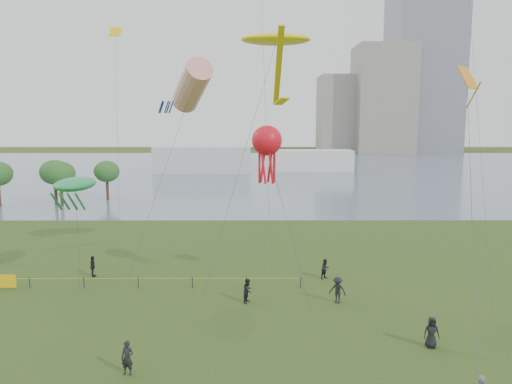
{
  "coord_description": "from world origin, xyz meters",
  "views": [
    {
      "loc": [
        -0.1,
        -19.9,
        12.42
      ],
      "look_at": [
        0.0,
        10.0,
        8.0
      ],
      "focal_mm": 35.0,
      "sensor_mm": 36.0,
      "label": 1
    }
  ],
  "objects": [
    {
      "name": "kite_stingray",
      "position": [
        1.39,
        15.84,
        17.78
      ],
      "size": [
        7.59,
        10.0,
        18.25
      ],
      "rotation": [
        0.0,
        0.0,
        -0.31
      ],
      "color": "#3F3F42"
    },
    {
      "name": "spectator_c",
      "position": [
        -12.89,
        18.23,
        0.84
      ],
      "size": [
        0.54,
        1.04,
        1.69
      ],
      "primitive_type": "imported",
      "rotation": [
        0.0,
        0.0,
        1.71
      ],
      "color": "black",
      "rests_on": "ground_plane"
    },
    {
      "name": "kite_octopus",
      "position": [
        0.75,
        13.82,
        10.85
      ],
      "size": [
        3.85,
        4.0,
        11.97
      ],
      "rotation": [
        0.0,
        0.0,
        0.28
      ],
      "color": "#3F3F42"
    },
    {
      "name": "building_mid",
      "position": [
        46.0,
        162.0,
        19.0
      ],
      "size": [
        20.0,
        20.0,
        38.0
      ],
      "primitive_type": "cube",
      "color": "gray",
      "rests_on": "ground_plane"
    },
    {
      "name": "trees",
      "position": [
        -33.4,
        49.05,
        4.83
      ],
      "size": [
        25.87,
        18.24,
        7.39
      ],
      "color": "#3D241B",
      "rests_on": "ground_plane"
    },
    {
      "name": "pavilion_left",
      "position": [
        -12.0,
        95.0,
        3.0
      ],
      "size": [
        22.0,
        8.0,
        6.0
      ],
      "primitive_type": "cube",
      "color": "silver",
      "rests_on": "ground_plane"
    },
    {
      "name": "fence",
      "position": [
        -14.8,
        15.51,
        0.55
      ],
      "size": [
        24.07,
        0.07,
        1.05
      ],
      "color": "black",
      "rests_on": "ground_plane"
    },
    {
      "name": "spectator_d",
      "position": [
        9.57,
        5.84,
        0.86
      ],
      "size": [
        0.88,
        0.61,
        1.73
      ],
      "primitive_type": "imported",
      "rotation": [
        0.0,
        0.0,
        -0.07
      ],
      "color": "black",
      "rests_on": "ground_plane"
    },
    {
      "name": "spectator_g",
      "position": [
        5.45,
        17.74,
        0.78
      ],
      "size": [
        0.96,
        0.93,
        1.56
      ],
      "primitive_type": "imported",
      "rotation": [
        0.0,
        0.0,
        0.65
      ],
      "color": "black",
      "rests_on": "ground_plane"
    },
    {
      "name": "kite_delta",
      "position": [
        11.61,
        7.77,
        13.91
      ],
      "size": [
        4.65,
        13.11,
        15.31
      ],
      "rotation": [
        0.0,
        0.0,
        0.11
      ],
      "color": "#3F3F42"
    },
    {
      "name": "spectator_b",
      "position": [
        5.54,
        12.5,
        0.91
      ],
      "size": [
        1.36,
        1.15,
        1.82
      ],
      "primitive_type": "imported",
      "rotation": [
        0.0,
        0.0,
        -0.48
      ],
      "color": "black",
      "rests_on": "ground_plane"
    },
    {
      "name": "spectator_a",
      "position": [
        -0.54,
        12.66,
        0.83
      ],
      "size": [
        0.88,
        0.98,
        1.65
      ],
      "primitive_type": "imported",
      "rotation": [
        0.0,
        0.0,
        1.19
      ],
      "color": "black",
      "rests_on": "ground_plane"
    },
    {
      "name": "lake",
      "position": [
        0.0,
        100.0,
        0.02
      ],
      "size": [
        400.0,
        120.0,
        0.08
      ],
      "primitive_type": "cube",
      "color": "slate",
      "rests_on": "ground_plane"
    },
    {
      "name": "kite_windsock",
      "position": [
        -4.78,
        18.17,
        14.83
      ],
      "size": [
        7.25,
        5.29,
        16.83
      ],
      "rotation": [
        0.0,
        0.0,
        0.37
      ],
      "color": "#3F3F42"
    },
    {
      "name": "kite_creature",
      "position": [
        -13.03,
        15.78,
        7.71
      ],
      "size": [
        2.68,
        4.91,
        8.2
      ],
      "rotation": [
        0.0,
        0.0,
        -0.27
      ],
      "color": "#3F3F42"
    },
    {
      "name": "building_low",
      "position": [
        32.0,
        168.0,
        14.0
      ],
      "size": [
        16.0,
        18.0,
        28.0
      ],
      "primitive_type": "cube",
      "color": "gray",
      "rests_on": "ground_plane"
    },
    {
      "name": "spectator_f",
      "position": [
        -6.3,
        2.96,
        0.86
      ],
      "size": [
        0.69,
        0.52,
        1.72
      ],
      "primitive_type": "imported",
      "rotation": [
        0.0,
        0.0,
        -0.19
      ],
      "color": "black",
      "rests_on": "ground_plane"
    },
    {
      "name": "pavilion_right",
      "position": [
        14.0,
        98.0,
        2.5
      ],
      "size": [
        18.0,
        7.0,
        5.0
      ],
      "primitive_type": "cube",
      "color": "silver",
      "rests_on": "ground_plane"
    }
  ]
}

